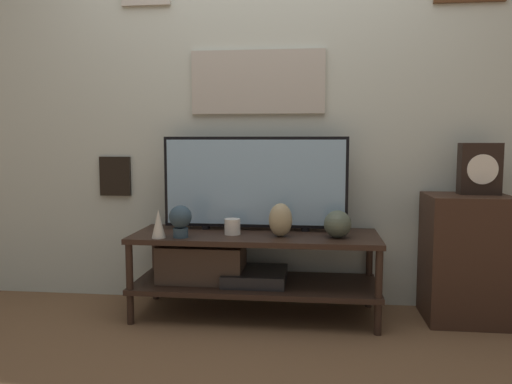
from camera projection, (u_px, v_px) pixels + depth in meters
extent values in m
plane|color=brown|center=(249.00, 334.00, 2.65)|extent=(12.00, 12.00, 0.00)
cube|color=beige|center=(261.00, 88.00, 3.11)|extent=(6.40, 0.06, 2.70)
cube|color=#B2ADA3|center=(258.00, 82.00, 3.07)|extent=(0.83, 0.02, 0.39)
cube|color=#B2BCC6|center=(258.00, 82.00, 3.06)|extent=(0.79, 0.01, 0.35)
cube|color=black|center=(115.00, 176.00, 3.23)|extent=(0.20, 0.02, 0.25)
cube|color=beige|center=(115.00, 176.00, 3.23)|extent=(0.17, 0.01, 0.22)
cube|color=black|center=(255.00, 236.00, 2.90)|extent=(1.42, 0.51, 0.03)
cube|color=black|center=(255.00, 284.00, 2.93)|extent=(1.42, 0.51, 0.03)
cylinder|color=black|center=(130.00, 282.00, 2.77)|extent=(0.04, 0.04, 0.49)
cylinder|color=black|center=(379.00, 290.00, 2.62)|extent=(0.04, 0.04, 0.49)
cylinder|color=black|center=(155.00, 262.00, 3.22)|extent=(0.04, 0.04, 0.49)
cylinder|color=black|center=(369.00, 268.00, 3.07)|extent=(0.04, 0.04, 0.49)
cube|color=black|center=(255.00, 276.00, 2.92)|extent=(0.36, 0.36, 0.07)
cube|color=#47382D|center=(202.00, 262.00, 2.95)|extent=(0.50, 0.28, 0.22)
cylinder|color=black|center=(206.00, 227.00, 3.05)|extent=(0.05, 0.05, 0.02)
cylinder|color=black|center=(305.00, 229.00, 2.98)|extent=(0.05, 0.05, 0.02)
cube|color=black|center=(255.00, 182.00, 2.98)|extent=(1.10, 0.04, 0.54)
cube|color=#8CB2D1|center=(255.00, 182.00, 2.97)|extent=(1.07, 0.01, 0.51)
ellipsoid|color=tan|center=(281.00, 220.00, 2.79)|extent=(0.13, 0.11, 0.19)
cone|color=beige|center=(158.00, 224.00, 2.76)|extent=(0.08, 0.08, 0.16)
sphere|color=#4C5647|center=(338.00, 224.00, 2.77)|extent=(0.15, 0.15, 0.15)
cylinder|color=silver|center=(232.00, 227.00, 2.87)|extent=(0.09, 0.09, 0.09)
cylinder|color=#2D4251|center=(181.00, 233.00, 2.78)|extent=(0.08, 0.08, 0.05)
sphere|color=#2D4251|center=(180.00, 217.00, 2.77)|extent=(0.13, 0.13, 0.13)
cube|color=#382319|center=(466.00, 258.00, 2.83)|extent=(0.45, 0.39, 0.72)
cube|color=black|center=(480.00, 169.00, 2.81)|extent=(0.22, 0.10, 0.29)
cylinder|color=white|center=(483.00, 169.00, 2.76)|extent=(0.17, 0.01, 0.17)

